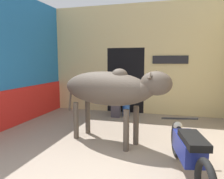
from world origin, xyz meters
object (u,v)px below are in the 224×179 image
object	(u,v)px
motorcycle_near	(188,150)
shopkeeper_seated	(117,95)
cow	(110,89)
plastic_stool	(126,108)

from	to	relation	value
motorcycle_near	shopkeeper_seated	world-z (taller)	shopkeeper_seated
motorcycle_near	cow	bearing A→B (deg)	144.46
shopkeeper_seated	plastic_stool	world-z (taller)	shopkeeper_seated
cow	plastic_stool	xyz separation A→B (m)	(-0.13, 2.18, -0.85)
plastic_stool	motorcycle_near	bearing A→B (deg)	-63.95
shopkeeper_seated	motorcycle_near	bearing A→B (deg)	-59.38
cow	shopkeeper_seated	size ratio (longest dim) A/B	2.03
cow	shopkeeper_seated	bearing A→B (deg)	100.70
cow	shopkeeper_seated	distance (m)	2.15
cow	shopkeeper_seated	xyz separation A→B (m)	(-0.39, 2.06, -0.46)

